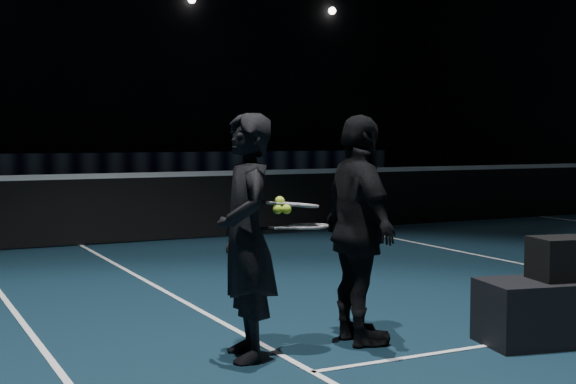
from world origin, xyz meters
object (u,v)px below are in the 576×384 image
object	(u,v)px
racket_upper	(299,205)
player_b	(359,230)
tennis_balls	(281,207)
player_a	(246,237)
racket_lower	(308,226)

from	to	relation	value
racket_upper	player_b	bearing A→B (deg)	-9.08
player_b	tennis_balls	xyz separation A→B (m)	(-0.59, 0.01, 0.19)
racket_upper	tennis_balls	xyz separation A→B (m)	(-0.15, -0.03, -0.00)
player_a	racket_upper	world-z (taller)	player_a
racket_upper	tennis_balls	size ratio (longest dim) A/B	5.67
player_a	racket_upper	xyz separation A→B (m)	(0.40, 0.04, 0.19)
player_b	racket_upper	xyz separation A→B (m)	(-0.45, 0.05, 0.19)
player_a	racket_lower	size ratio (longest dim) A/B	2.34
tennis_balls	racket_upper	bearing A→B (deg)	12.86
player_b	tennis_balls	bearing A→B (deg)	95.38
player_b	racket_upper	distance (m)	0.49
racket_upper	tennis_balls	distance (m)	0.15
player_b	racket_lower	size ratio (longest dim) A/B	2.34
racket_upper	player_a	bearing A→B (deg)	-178.29
player_a	tennis_balls	distance (m)	0.32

